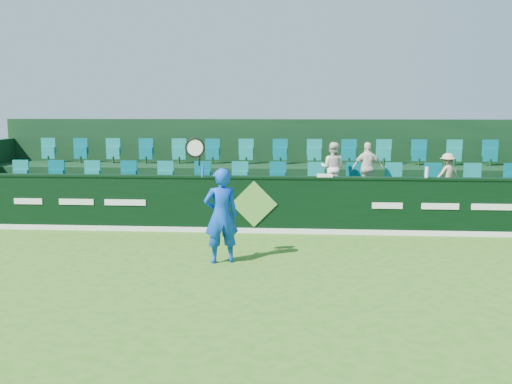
# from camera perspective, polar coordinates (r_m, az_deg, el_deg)

# --- Properties ---
(ground) EXTENTS (60.00, 60.00, 0.00)m
(ground) POSITION_cam_1_polar(r_m,az_deg,el_deg) (9.81, -1.97, -9.08)
(ground) COLOR #326518
(ground) RESTS_ON ground
(sponsor_hoarding) EXTENTS (16.00, 0.25, 1.35)m
(sponsor_hoarding) POSITION_cam_1_polar(r_m,az_deg,el_deg) (13.53, -0.16, -1.24)
(sponsor_hoarding) COLOR black
(sponsor_hoarding) RESTS_ON ground
(stand_tier_front) EXTENTS (16.00, 2.00, 0.80)m
(stand_tier_front) POSITION_cam_1_polar(r_m,az_deg,el_deg) (14.66, 0.16, -1.57)
(stand_tier_front) COLOR black
(stand_tier_front) RESTS_ON ground
(stand_tier_back) EXTENTS (16.00, 1.80, 1.30)m
(stand_tier_back) POSITION_cam_1_polar(r_m,az_deg,el_deg) (16.49, 0.62, 0.43)
(stand_tier_back) COLOR black
(stand_tier_back) RESTS_ON ground
(stand_rear) EXTENTS (16.00, 4.10, 2.60)m
(stand_rear) POSITION_cam_1_polar(r_m,az_deg,el_deg) (16.86, 0.72, 2.55)
(stand_rear) COLOR black
(stand_rear) RESTS_ON ground
(seat_row_front) EXTENTS (13.50, 0.50, 0.60)m
(seat_row_front) POSITION_cam_1_polar(r_m,az_deg,el_deg) (14.95, 0.27, 1.34)
(seat_row_front) COLOR #127B76
(seat_row_front) RESTS_ON stand_tier_front
(seat_row_back) EXTENTS (13.50, 0.50, 0.60)m
(seat_row_back) POSITION_cam_1_polar(r_m,az_deg,el_deg) (16.68, 0.69, 3.81)
(seat_row_back) COLOR #127B76
(seat_row_back) RESTS_ON stand_tier_back
(tennis_player) EXTENTS (1.06, 0.64, 2.42)m
(tennis_player) POSITION_cam_1_polar(r_m,az_deg,el_deg) (10.88, -3.53, -2.30)
(tennis_player) COLOR #0B3FC2
(tennis_player) RESTS_ON ground
(spectator_left) EXTENTS (0.74, 0.64, 1.29)m
(spectator_left) POSITION_cam_1_polar(r_m,az_deg,el_deg) (14.52, 7.67, 2.42)
(spectator_left) COLOR white
(spectator_left) RESTS_ON stand_tier_front
(spectator_middle) EXTENTS (0.77, 0.33, 1.29)m
(spectator_middle) POSITION_cam_1_polar(r_m,az_deg,el_deg) (14.60, 11.11, 2.38)
(spectator_middle) COLOR white
(spectator_middle) RESTS_ON stand_tier_front
(spectator_right) EXTENTS (0.76, 0.62, 1.03)m
(spectator_right) POSITION_cam_1_polar(r_m,az_deg,el_deg) (14.98, 18.59, 1.74)
(spectator_right) COLOR tan
(spectator_right) RESTS_ON stand_tier_front
(towel) EXTENTS (0.37, 0.24, 0.05)m
(towel) POSITION_cam_1_polar(r_m,az_deg,el_deg) (13.40, 6.90, 1.65)
(towel) COLOR silver
(towel) RESTS_ON sponsor_hoarding
(drinks_bottle) EXTENTS (0.08, 0.08, 0.25)m
(drinks_bottle) POSITION_cam_1_polar(r_m,az_deg,el_deg) (13.70, 16.70, 1.91)
(drinks_bottle) COLOR white
(drinks_bottle) RESTS_ON sponsor_hoarding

